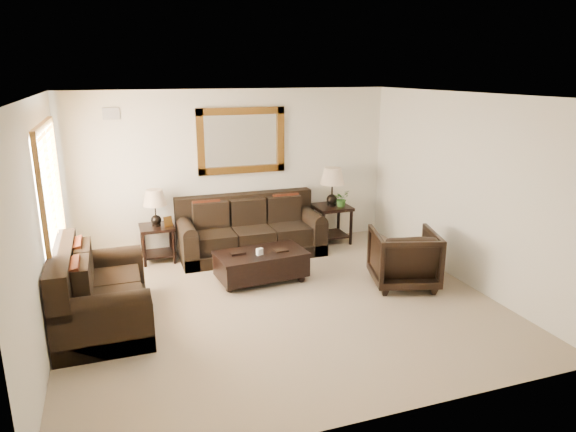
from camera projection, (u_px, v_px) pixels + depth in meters
name	position (u px, v px, depth m)	size (l,w,h in m)	color
room	(280.00, 205.00, 6.45)	(5.51, 5.01, 2.71)	gray
window	(51.00, 190.00, 6.36)	(0.07, 1.96, 1.66)	white
mirror	(242.00, 141.00, 8.59)	(1.50, 0.06, 1.10)	#4F340F
air_vent	(111.00, 114.00, 7.83)	(0.25, 0.02, 0.18)	#999999
sofa	(250.00, 233.00, 8.61)	(2.37, 1.02, 0.97)	black
loveseat	(97.00, 297.00, 6.15)	(1.05, 1.77, 1.00)	black
end_table_left	(156.00, 215.00, 8.16)	(0.54, 0.54, 1.18)	black
end_table_right	(332.00, 194.00, 9.06)	(0.62, 0.62, 1.35)	black
coffee_table	(261.00, 263.00, 7.50)	(1.35, 0.81, 0.55)	black
armchair	(404.00, 255.00, 7.30)	(0.88, 0.82, 0.91)	black
potted_plant	(341.00, 200.00, 9.03)	(0.26, 0.29, 0.23)	#29571D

